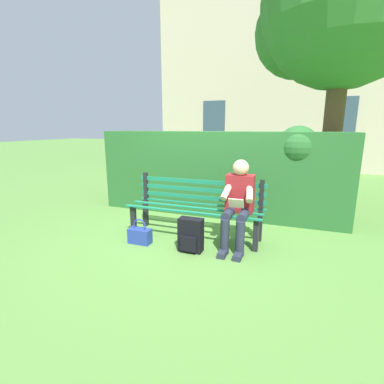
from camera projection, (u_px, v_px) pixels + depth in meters
name	position (u px, v px, depth m)	size (l,w,h in m)	color
ground	(194.00, 237.00, 4.29)	(60.00, 60.00, 0.00)	#517F38
park_bench	(196.00, 205.00, 4.27)	(2.04, 0.54, 0.90)	black
person_seated	(238.00, 202.00, 3.83)	(0.44, 0.73, 1.20)	maroon
hedge_backdrop	(220.00, 171.00, 5.32)	(4.53, 0.82, 1.65)	#265B28
tree	(337.00, 9.00, 5.04)	(3.09, 2.94, 5.22)	brown
building_facade	(279.00, 76.00, 11.64)	(9.28, 3.04, 7.34)	#BCAD93
backpack	(191.00, 235.00, 3.75)	(0.32, 0.24, 0.46)	black
handbag	(140.00, 235.00, 4.03)	(0.32, 0.16, 0.36)	navy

